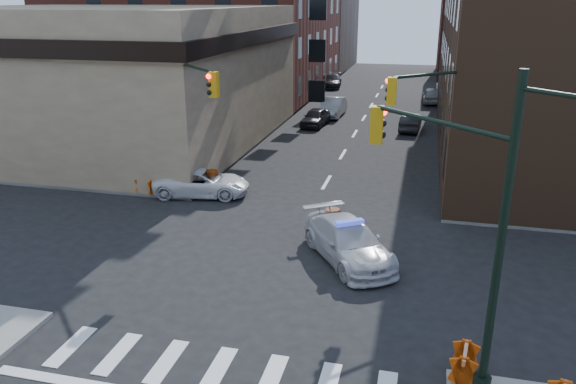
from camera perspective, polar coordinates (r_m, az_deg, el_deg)
The scene contains 26 objects.
ground at distance 21.58m, azimuth -0.75°, elevation -7.07°, with size 140.00×140.00×0.00m, color black.
sidewalk_nw at distance 59.31m, azimuth -14.67°, elevation 9.31°, with size 34.00×54.50×0.15m, color gray.
bank_building at distance 41.79m, azimuth -18.29°, elevation 11.25°, with size 22.00×22.00×9.00m, color tan.
commercial_row_ne at distance 42.11m, azimuth 25.66°, elevation 13.86°, with size 14.00×34.00×14.00m, color #4B301E.
filler_nw at distance 83.41m, azimuth -0.76°, elevation 18.03°, with size 20.00×18.00×16.00m, color brown.
filler_ne at distance 77.36m, azimuth 21.31°, elevation 15.24°, with size 16.00×16.00×12.00m, color maroon.
signal_pole_se at distance 14.14m, azimuth 17.57°, elevation -2.10°, with size 5.40×5.27×8.00m.
signal_pole_nw at distance 26.87m, azimuth -10.15°, elevation 7.68°, with size 3.58×3.67×8.00m.
signal_pole_ne at distance 24.66m, azimuth 15.77°, elevation 6.26°, with size 3.67×3.58×8.00m.
tree_ne_near at distance 45.22m, azimuth 17.27°, elevation 10.59°, with size 3.00×3.00×4.85m.
tree_ne_far at distance 53.15m, azimuth 16.87°, elevation 11.78°, with size 3.00×3.00×4.85m.
police_car at distance 21.54m, azimuth 6.15°, elevation -5.03°, with size 2.10×5.15×1.50m, color silver.
pickup at distance 28.76m, azimuth -8.76°, elevation 0.94°, with size 2.21×4.78×1.33m, color white.
parked_car_wnear at distance 44.39m, azimuth 2.80°, elevation 7.59°, with size 1.62×4.03×1.37m, color black.
parked_car_wfar at distance 48.26m, azimuth 4.59°, elevation 8.60°, with size 1.66×4.75×1.56m, color #93969B.
parked_car_wdeep at distance 64.50m, azimuth 4.47°, elevation 11.19°, with size 2.04×5.01×1.46m, color black.
parked_car_enear at distance 43.76m, azimuth 12.35°, elevation 6.98°, with size 1.41×4.04×1.33m, color black.
parked_car_efar at distance 56.01m, azimuth 14.43°, elevation 9.50°, with size 1.79×4.46×1.52m, color #919499.
pedestrian_a at distance 30.63m, azimuth -11.93°, elevation 2.73°, with size 0.70×0.46×1.91m, color black.
pedestrian_b at distance 30.79m, azimuth -13.90°, elevation 2.73°, with size 0.96×0.75×1.97m, color black.
pedestrian_c at distance 33.78m, azimuth -15.47°, elevation 4.06°, with size 1.18×0.49×2.01m, color #1F272F.
barrel_road at distance 23.81m, azimuth 4.55°, elevation -3.05°, with size 0.63×0.63×1.13m, color red.
barrel_bank at distance 29.23m, azimuth -7.74°, elevation 1.09°, with size 0.64×0.64×1.14m, color #C64A09.
barricade_se_a at distance 15.89m, azimuth 17.45°, elevation -16.24°, with size 1.06×0.53×0.80m, color red, non-canonical shape.
barricade_nw_a at distance 30.29m, azimuth -12.03°, elevation 1.46°, with size 1.09×0.55×0.82m, color red, non-canonical shape.
barricade_nw_b at distance 29.27m, azimuth -14.20°, elevation 0.66°, with size 1.07×0.54×0.81m, color red, non-canonical shape.
Camera 1 is at (4.89, -18.74, 9.50)m, focal length 35.00 mm.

